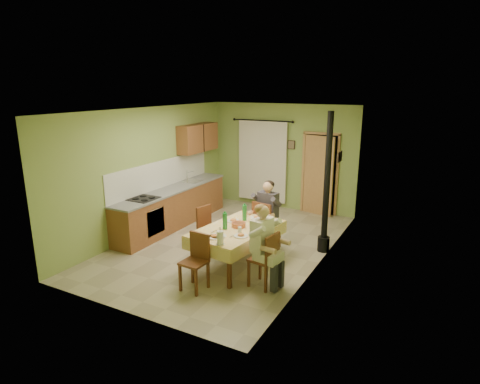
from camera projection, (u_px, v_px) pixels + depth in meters
The scene contains 17 objects.
floor at pixel (227, 244), 8.50m from camera, with size 4.00×6.00×0.01m, color tan.
room_shell at pixel (227, 159), 8.03m from camera, with size 4.04×6.04×2.82m.
kitchen_run at pixel (173, 206), 9.49m from camera, with size 0.64×3.64×1.56m.
upper_cabinets at pixel (198, 138), 10.27m from camera, with size 0.35×1.40×0.70m, color brown.
curtain at pixel (262, 161), 10.90m from camera, with size 1.70×0.07×2.22m.
doorway at pixel (319, 174), 10.26m from camera, with size 0.96×0.24×2.15m.
dining_table at pixel (237, 247), 7.37m from camera, with size 1.30×1.91×0.76m.
tableware at pixel (234, 226), 7.16m from camera, with size 0.74×1.62×0.33m.
chair_far at pixel (266, 235), 8.22m from camera, with size 0.52×0.52×1.01m.
chair_near at pixel (195, 273), 6.56m from camera, with size 0.41×0.41×0.94m.
chair_right at pixel (264, 270), 6.66m from camera, with size 0.45×0.45×0.95m.
chair_left at pixel (210, 239), 8.01m from camera, with size 0.47×0.47×0.94m.
man_far at pixel (267, 207), 8.08m from camera, with size 0.62×0.52×1.39m.
man_right at pixel (264, 237), 6.51m from camera, with size 0.52×0.62×1.39m.
stove_flue at pixel (326, 202), 7.89m from camera, with size 0.24×0.24×2.80m.
picture_back at pixel (291, 145), 10.47m from camera, with size 0.19×0.03×0.23m, color black.
picture_right at pixel (340, 157), 8.15m from camera, with size 0.03×0.31×0.21m, color brown.
Camera 1 is at (3.95, -6.88, 3.27)m, focal length 30.00 mm.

